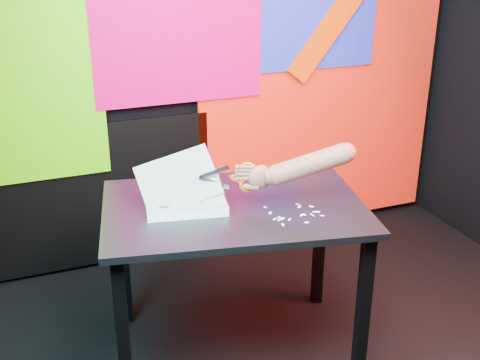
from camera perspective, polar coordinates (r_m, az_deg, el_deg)
name	(u,v)px	position (r m, az deg, el deg)	size (l,w,h in m)	color
room	(368,86)	(2.12, 12.00, 8.74)	(3.01, 3.01, 2.71)	black
backdrop	(233,96)	(3.51, -0.71, 8.01)	(2.88, 0.05, 2.08)	red
work_table	(234,225)	(2.63, -0.57, -4.33)	(1.24, 0.95, 0.75)	black
printout_stack	(185,202)	(2.56, -5.21, -2.05)	(0.38, 0.30, 0.26)	white
scissors	(244,177)	(2.53, 0.34, 0.26)	(0.23, 0.09, 0.14)	#8F90AB
hand_forearm	(301,166)	(2.53, 5.79, 1.30)	(0.47, 0.21, 0.21)	brown
paper_clippings	(293,215)	(2.50, 5.08, -3.28)	(0.22, 0.21, 0.00)	white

